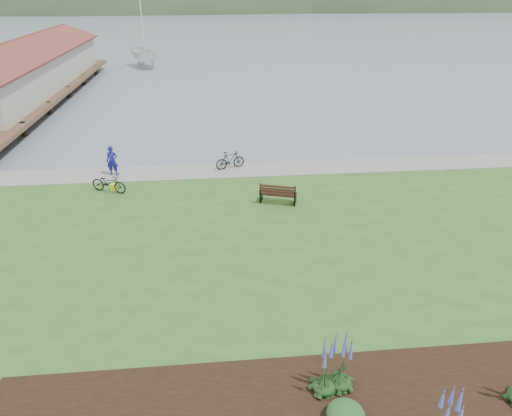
{
  "coord_description": "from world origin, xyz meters",
  "views": [
    {
      "loc": [
        -2.95,
        -17.25,
        10.18
      ],
      "look_at": [
        -1.25,
        0.27,
        1.3
      ],
      "focal_mm": 32.0,
      "sensor_mm": 36.0,
      "label": 1
    }
  ],
  "objects_px": {
    "sailboat": "(147,67)",
    "bicycle_a": "(109,183)",
    "person": "(112,159)",
    "park_bench": "(278,193)"
  },
  "relations": [
    {
      "from": "park_bench",
      "to": "person",
      "type": "height_order",
      "value": "person"
    },
    {
      "from": "park_bench",
      "to": "bicycle_a",
      "type": "height_order",
      "value": "park_bench"
    },
    {
      "from": "bicycle_a",
      "to": "person",
      "type": "bearing_deg",
      "value": 27.27
    },
    {
      "from": "park_bench",
      "to": "person",
      "type": "bearing_deg",
      "value": 170.02
    },
    {
      "from": "sailboat",
      "to": "bicycle_a",
      "type": "bearing_deg",
      "value": -115.08
    },
    {
      "from": "park_bench",
      "to": "sailboat",
      "type": "bearing_deg",
      "value": 122.09
    },
    {
      "from": "person",
      "to": "sailboat",
      "type": "height_order",
      "value": "sailboat"
    },
    {
      "from": "park_bench",
      "to": "bicycle_a",
      "type": "bearing_deg",
      "value": -177.34
    },
    {
      "from": "park_bench",
      "to": "person",
      "type": "distance_m",
      "value": 9.62
    },
    {
      "from": "bicycle_a",
      "to": "sailboat",
      "type": "bearing_deg",
      "value": 26.66
    }
  ]
}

